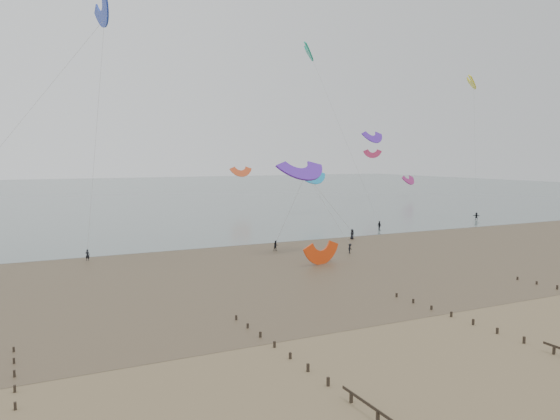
# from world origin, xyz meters

# --- Properties ---
(ground) EXTENTS (500.00, 500.00, 0.00)m
(ground) POSITION_xyz_m (0.00, 0.00, 0.00)
(ground) COLOR brown
(ground) RESTS_ON ground
(sea_and_shore) EXTENTS (500.00, 665.00, 0.03)m
(sea_and_shore) POSITION_xyz_m (-4.08, 34.40, 0.01)
(sea_and_shore) COLOR #475654
(sea_and_shore) RESTS_ON ground
(kitesurfer_lead) EXTENTS (0.72, 0.64, 1.65)m
(kitesurfer_lead) POSITION_xyz_m (-22.35, 47.29, 0.83)
(kitesurfer_lead) COLOR black
(kitesurfer_lead) RESTS_ON ground
(kitesurfers) EXTENTS (110.13, 25.02, 1.89)m
(kitesurfers) POSITION_xyz_m (26.61, 50.15, 0.86)
(kitesurfers) COLOR black
(kitesurfers) RESTS_ON ground
(grounded_kite) EXTENTS (6.82, 6.00, 3.15)m
(grounded_kite) POSITION_xyz_m (6.02, 30.61, 0.00)
(grounded_kite) COLOR #E63D0E
(grounded_kite) RESTS_ON ground
(kites_airborne) EXTENTS (239.27, 101.65, 41.56)m
(kites_airborne) POSITION_xyz_m (-8.44, 90.60, 20.09)
(kites_airborne) COLOR #5721B7
(kites_airborne) RESTS_ON ground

